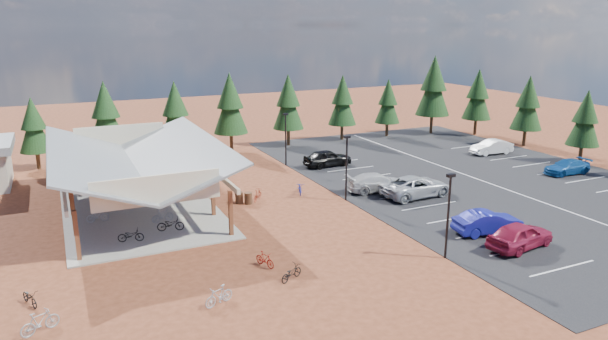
# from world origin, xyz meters

# --- Properties ---
(ground) EXTENTS (140.00, 140.00, 0.00)m
(ground) POSITION_xyz_m (0.00, 0.00, 0.00)
(ground) COLOR #582917
(ground) RESTS_ON ground
(asphalt_lot) EXTENTS (27.00, 44.00, 0.04)m
(asphalt_lot) POSITION_xyz_m (18.50, 3.00, 0.02)
(asphalt_lot) COLOR black
(asphalt_lot) RESTS_ON ground
(concrete_pad) EXTENTS (10.60, 18.60, 0.10)m
(concrete_pad) POSITION_xyz_m (-10.00, 7.00, 0.05)
(concrete_pad) COLOR gray
(concrete_pad) RESTS_ON ground
(bike_pavilion) EXTENTS (11.65, 19.40, 4.97)m
(bike_pavilion) POSITION_xyz_m (-10.00, 7.00, 3.82)
(bike_pavilion) COLOR #5A3219
(bike_pavilion) RESTS_ON concrete_pad
(lamp_post_0) EXTENTS (0.50, 0.25, 5.14)m
(lamp_post_0) POSITION_xyz_m (5.00, -10.00, 2.98)
(lamp_post_0) COLOR black
(lamp_post_0) RESTS_ON ground
(lamp_post_1) EXTENTS (0.50, 0.25, 5.14)m
(lamp_post_1) POSITION_xyz_m (5.00, 2.00, 2.98)
(lamp_post_1) COLOR black
(lamp_post_1) RESTS_ON ground
(lamp_post_2) EXTENTS (0.50, 0.25, 5.14)m
(lamp_post_2) POSITION_xyz_m (5.00, 14.00, 2.98)
(lamp_post_2) COLOR black
(lamp_post_2) RESTS_ON ground
(trash_bin_0) EXTENTS (0.60, 0.60, 0.90)m
(trash_bin_0) POSITION_xyz_m (-2.82, 4.81, 0.45)
(trash_bin_0) COLOR #422817
(trash_bin_0) RESTS_ON ground
(trash_bin_1) EXTENTS (0.60, 0.60, 0.90)m
(trash_bin_1) POSITION_xyz_m (-2.23, 4.36, 0.45)
(trash_bin_1) COLOR #422817
(trash_bin_1) RESTS_ON ground
(pine_1) EXTENTS (2.95, 2.95, 6.86)m
(pine_1) POSITION_xyz_m (-16.92, 22.84, 4.19)
(pine_1) COLOR #382314
(pine_1) RESTS_ON ground
(pine_2) EXTENTS (3.49, 3.49, 8.12)m
(pine_2) POSITION_xyz_m (-10.49, 22.45, 4.96)
(pine_2) COLOR #382314
(pine_2) RESTS_ON ground
(pine_3) EXTENTS (3.39, 3.39, 7.91)m
(pine_3) POSITION_xyz_m (-3.90, 21.56, 4.83)
(pine_3) COLOR #382314
(pine_3) RESTS_ON ground
(pine_4) EXTENTS (3.65, 3.65, 8.51)m
(pine_4) POSITION_xyz_m (2.00, 21.99, 5.20)
(pine_4) COLOR #382314
(pine_4) RESTS_ON ground
(pine_5) EXTENTS (3.47, 3.47, 8.09)m
(pine_5) POSITION_xyz_m (8.80, 22.19, 4.94)
(pine_5) COLOR #382314
(pine_5) RESTS_ON ground
(pine_6) EXTENTS (3.32, 3.32, 7.73)m
(pine_6) POSITION_xyz_m (15.85, 22.45, 4.72)
(pine_6) COLOR #382314
(pine_6) RESTS_ON ground
(pine_7) EXTENTS (3.02, 3.02, 7.04)m
(pine_7) POSITION_xyz_m (21.89, 21.98, 4.29)
(pine_7) COLOR #382314
(pine_7) RESTS_ON ground
(pine_8) EXTENTS (4.18, 4.18, 9.74)m
(pine_8) POSITION_xyz_m (28.01, 21.19, 5.95)
(pine_8) COLOR #382314
(pine_8) RESTS_ON ground
(pine_11) EXTENTS (3.12, 3.12, 7.28)m
(pine_11) POSITION_xyz_m (32.08, 2.71, 4.44)
(pine_11) COLOR #382314
(pine_11) RESTS_ON ground
(pine_12) EXTENTS (3.42, 3.42, 7.96)m
(pine_12) POSITION_xyz_m (32.96, 10.76, 4.86)
(pine_12) COLOR #382314
(pine_12) RESTS_ON ground
(pine_13) EXTENTS (3.51, 3.51, 8.18)m
(pine_13) POSITION_xyz_m (32.57, 18.30, 4.99)
(pine_13) COLOR #382314
(pine_13) RESTS_ON ground
(bike_0) EXTENTS (1.69, 0.96, 0.84)m
(bike_0) POSITION_xyz_m (-11.49, 0.12, 0.52)
(bike_0) COLOR black
(bike_0) RESTS_ON concrete_pad
(bike_1) EXTENTS (1.50, 0.47, 0.89)m
(bike_1) POSITION_xyz_m (-13.07, 4.73, 0.55)
(bike_1) COLOR #9A9FA3
(bike_1) RESTS_ON concrete_pad
(bike_2) EXTENTS (1.88, 0.93, 0.95)m
(bike_2) POSITION_xyz_m (-11.60, 7.86, 0.57)
(bike_2) COLOR navy
(bike_2) RESTS_ON concrete_pad
(bike_3) EXTENTS (1.63, 0.80, 0.94)m
(bike_3) POSITION_xyz_m (-12.56, 12.92, 0.57)
(bike_3) COLOR maroon
(bike_3) RESTS_ON concrete_pad
(bike_4) EXTENTS (1.85, 1.05, 0.92)m
(bike_4) POSITION_xyz_m (-8.84, 0.94, 0.56)
(bike_4) COLOR black
(bike_4) RESTS_ON concrete_pad
(bike_5) EXTENTS (1.61, 0.73, 0.94)m
(bike_5) POSITION_xyz_m (-9.00, 2.83, 0.57)
(bike_5) COLOR gray
(bike_5) RESTS_ON concrete_pad
(bike_6) EXTENTS (1.66, 0.97, 0.82)m
(bike_6) POSITION_xyz_m (-7.03, 9.37, 0.51)
(bike_6) COLOR #0F1A93
(bike_6) RESTS_ON concrete_pad
(bike_7) EXTENTS (1.89, 0.91, 1.09)m
(bike_7) POSITION_xyz_m (-7.97, 14.70, 0.65)
(bike_7) COLOR maroon
(bike_7) RESTS_ON concrete_pad
(bike_8) EXTENTS (1.11, 1.65, 0.82)m
(bike_8) POSITION_xyz_m (-17.07, -5.89, 0.41)
(bike_8) COLOR black
(bike_8) RESTS_ON ground
(bike_9) EXTENTS (1.81, 1.18, 1.06)m
(bike_9) POSITION_xyz_m (-16.60, -8.86, 0.53)
(bike_9) COLOR #919599
(bike_9) RESTS_ON ground
(bike_11) EXTENTS (0.92, 1.54, 0.89)m
(bike_11) POSITION_xyz_m (-5.08, -6.65, 0.45)
(bike_11) COLOR maroon
(bike_11) RESTS_ON ground
(bike_12) EXTENTS (1.69, 1.25, 0.85)m
(bike_12) POSITION_xyz_m (-4.39, -8.81, 0.42)
(bike_12) COLOR black
(bike_12) RESTS_ON ground
(bike_13) EXTENTS (1.70, 1.03, 0.99)m
(bike_13) POSITION_xyz_m (-8.67, -9.77, 0.49)
(bike_13) COLOR #94959D
(bike_13) RESTS_ON ground
(bike_14) EXTENTS (1.24, 1.89, 0.94)m
(bike_14) POSITION_xyz_m (2.47, 5.10, 0.47)
(bike_14) COLOR #131F95
(bike_14) RESTS_ON ground
(bike_15) EXTENTS (1.36, 1.44, 0.93)m
(bike_15) POSITION_xyz_m (-1.30, 4.82, 0.46)
(bike_15) COLOR maroon
(bike_15) RESTS_ON ground
(car_0) EXTENTS (5.01, 2.68, 1.62)m
(car_0) POSITION_xyz_m (10.05, -10.77, 0.85)
(car_0) COLOR maroon
(car_0) RESTS_ON asphalt_lot
(car_1) EXTENTS (4.78, 2.31, 1.51)m
(car_1) POSITION_xyz_m (9.99, -8.09, 0.79)
(car_1) COLOR #181D97
(car_1) RESTS_ON asphalt_lot
(car_2) EXTENTS (6.04, 3.00, 1.65)m
(car_2) POSITION_xyz_m (10.50, 0.44, 0.86)
(car_2) COLOR #A5A9AD
(car_2) RESTS_ON asphalt_lot
(car_3) EXTENTS (5.38, 2.79, 1.49)m
(car_3) POSITION_xyz_m (8.42, 2.93, 0.79)
(car_3) COLOR #BABABA
(car_3) RESTS_ON asphalt_lot
(car_4) EXTENTS (4.83, 2.11, 1.62)m
(car_4) POSITION_xyz_m (8.50, 11.92, 0.85)
(car_4) COLOR black
(car_4) RESTS_ON asphalt_lot
(car_7) EXTENTS (4.62, 2.01, 1.32)m
(car_7) POSITION_xyz_m (27.13, 0.13, 0.70)
(car_7) COLOR #144D94
(car_7) RESTS_ON asphalt_lot
(car_9) EXTENTS (4.68, 1.91, 1.51)m
(car_9) POSITION_xyz_m (26.61, 9.14, 0.80)
(car_9) COLOR white
(car_9) RESTS_ON asphalt_lot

